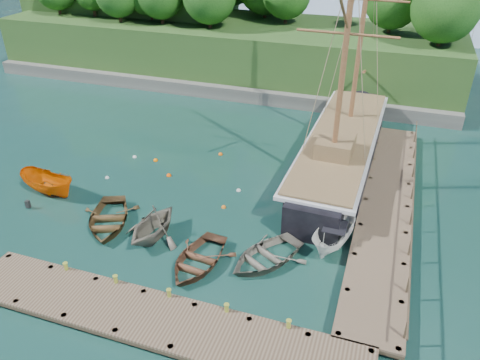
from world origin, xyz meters
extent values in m
plane|color=#15372B|center=(0.00, 0.00, 0.00)|extent=(160.00, 160.00, 0.00)
cube|color=#4F3A2C|center=(2.00, -6.50, 0.54)|extent=(20.00, 3.20, 0.12)
cube|color=#2E251B|center=(2.00, -6.50, 0.38)|extent=(20.00, 3.20, 0.20)
cylinder|color=#2E251B|center=(-7.70, -5.20, 0.05)|extent=(0.28, 0.28, 1.10)
cylinder|color=#2E251B|center=(11.70, -5.20, 0.05)|extent=(0.28, 0.28, 1.10)
cube|color=#4F3A2C|center=(11.50, 7.00, 0.54)|extent=(3.20, 24.00, 0.12)
cube|color=#2E251B|center=(11.50, 7.00, 0.38)|extent=(3.20, 24.00, 0.20)
cylinder|color=#2E251B|center=(10.20, -4.70, 0.05)|extent=(0.28, 0.28, 1.10)
cylinder|color=#2E251B|center=(12.80, -4.70, 0.05)|extent=(0.28, 0.28, 1.10)
cylinder|color=#2E251B|center=(10.20, 18.70, 0.05)|extent=(0.28, 0.28, 1.10)
cylinder|color=#2E251B|center=(12.80, 18.70, 0.05)|extent=(0.28, 0.28, 1.10)
cylinder|color=olive|center=(-4.00, -5.10, 0.00)|extent=(0.26, 0.26, 0.45)
cylinder|color=olive|center=(-1.00, -5.10, 0.00)|extent=(0.26, 0.26, 0.45)
cylinder|color=olive|center=(2.00, -5.10, 0.00)|extent=(0.26, 0.26, 0.45)
cylinder|color=olive|center=(5.00, -5.10, 0.00)|extent=(0.26, 0.26, 0.45)
cylinder|color=olive|center=(8.00, -5.10, 0.00)|extent=(0.26, 0.26, 0.45)
imported|color=brown|center=(-4.67, -0.20, 0.00)|extent=(5.26, 6.00, 1.03)
imported|color=#6B6658|center=(-1.38, -0.44, 0.00)|extent=(4.05, 4.54, 2.17)
imported|color=brown|center=(2.09, -1.86, 0.00)|extent=(3.78, 4.98, 0.97)
imported|color=#666256|center=(5.53, -0.38, 0.00)|extent=(5.35, 5.82, 0.98)
imported|color=#D85B01|center=(-10.47, 1.62, 0.00)|extent=(4.83, 2.51, 1.78)
imported|color=white|center=(8.89, 2.19, 0.00)|extent=(2.71, 4.72, 1.72)
cube|color=black|center=(7.72, 12.20, 0.74)|extent=(5.13, 14.78, 3.05)
cube|color=black|center=(7.96, 21.62, 0.74)|extent=(2.73, 4.67, 2.74)
cube|color=black|center=(7.51, 3.83, 0.74)|extent=(3.43, 3.85, 2.89)
cube|color=silver|center=(7.72, 12.20, 2.23)|extent=(5.29, 19.38, 0.25)
cube|color=brown|center=(7.72, 12.20, 2.48)|extent=(4.85, 18.95, 0.12)
cube|color=brown|center=(7.64, 9.06, 3.08)|extent=(2.45, 3.06, 1.20)
cylinder|color=brown|center=(8.05, 25.17, 3.68)|extent=(0.41, 6.90, 1.69)
cylinder|color=brown|center=(7.81, 15.97, 10.57)|extent=(0.36, 0.36, 16.18)
cylinder|color=brown|center=(7.62, 8.43, 9.92)|extent=(0.36, 0.36, 14.89)
sphere|color=white|center=(-7.93, 4.70, 0.00)|extent=(0.29, 0.29, 0.29)
sphere|color=#F74E01|center=(-3.82, 6.46, 0.00)|extent=(0.36, 0.36, 0.36)
sphere|color=orange|center=(1.45, 3.87, 0.00)|extent=(0.31, 0.31, 0.31)
sphere|color=silver|center=(1.70, 6.16, 0.00)|extent=(0.31, 0.31, 0.31)
sphere|color=#EE6600|center=(-5.85, 8.23, 0.00)|extent=(0.36, 0.36, 0.36)
sphere|color=orange|center=(-1.45, 10.83, 0.00)|extent=(0.33, 0.33, 0.33)
sphere|color=white|center=(-7.68, 8.20, 0.00)|extent=(0.31, 0.31, 0.31)
cube|color=#474744|center=(-8.00, 24.00, 0.60)|extent=(50.00, 4.00, 1.40)
cube|color=#28481B|center=(-8.00, 30.00, 3.00)|extent=(50.00, 14.00, 6.00)
cube|color=#28481B|center=(-22.00, 34.00, 5.00)|extent=(24.00, 12.00, 10.00)
cylinder|color=#382616|center=(-16.10, 28.11, 6.70)|extent=(0.36, 0.36, 1.40)
cylinder|color=#382616|center=(-14.18, 26.81, 6.70)|extent=(0.36, 0.36, 1.40)
cylinder|color=#382616|center=(-27.79, 27.27, 6.70)|extent=(0.36, 0.36, 1.40)
cylinder|color=#382616|center=(-20.73, 34.78, 6.70)|extent=(0.36, 0.36, 1.40)
cylinder|color=#382616|center=(13.91, 26.65, 6.70)|extent=(0.36, 0.36, 1.40)
sphere|color=#194715|center=(13.91, 26.65, 9.30)|extent=(6.00, 6.00, 6.00)
cylinder|color=#382616|center=(-25.58, 30.32, 6.70)|extent=(0.36, 0.36, 1.40)
cylinder|color=#382616|center=(-1.61, 31.21, 6.70)|extent=(0.36, 0.36, 1.40)
cylinder|color=#382616|center=(-10.15, 30.20, 6.70)|extent=(0.36, 0.36, 1.40)
cylinder|color=#382616|center=(-4.58, 33.35, 6.70)|extent=(0.36, 0.36, 1.40)
cylinder|color=#382616|center=(14.09, 27.65, 6.70)|extent=(0.36, 0.36, 1.40)
sphere|color=#194715|center=(14.09, 27.65, 8.87)|extent=(4.77, 4.77, 4.77)
cylinder|color=#382616|center=(-8.51, 26.55, 6.70)|extent=(0.36, 0.36, 1.40)
cylinder|color=#382616|center=(9.27, 30.39, 6.70)|extent=(0.36, 0.36, 1.40)
sphere|color=#194715|center=(9.27, 30.39, 9.14)|extent=(5.55, 5.55, 5.55)
cylinder|color=#382616|center=(-10.01, 37.76, 6.70)|extent=(0.36, 0.36, 1.40)
cylinder|color=#382616|center=(-17.91, 31.40, 6.70)|extent=(0.36, 0.36, 1.40)
cylinder|color=#382616|center=(-23.27, 27.64, 6.70)|extent=(0.36, 0.36, 1.40)
cylinder|color=#382616|center=(-19.61, 31.47, 6.70)|extent=(0.36, 0.36, 1.40)
cylinder|color=#382616|center=(-5.73, 38.37, 6.70)|extent=(0.36, 0.36, 1.40)
cylinder|color=#382616|center=(-11.90, 31.02, 6.70)|extent=(0.36, 0.36, 1.40)
cylinder|color=#382616|center=(-22.89, 29.25, 6.70)|extent=(0.36, 0.36, 1.40)
cylinder|color=#382616|center=(-18.91, 26.06, 6.70)|extent=(0.36, 0.36, 1.40)
camera|label=1|loc=(10.75, -19.88, 17.20)|focal=35.00mm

